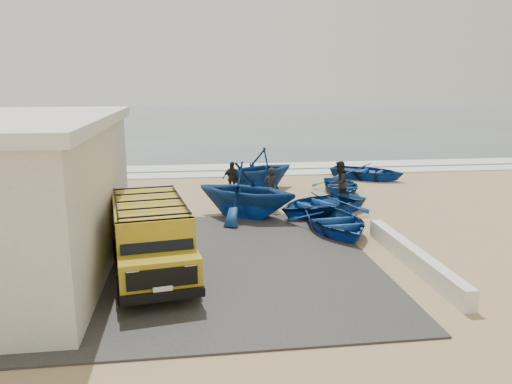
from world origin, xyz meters
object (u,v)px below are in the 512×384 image
boat_mid_right (340,186)px  fisherman_front (271,189)px  fisherman_middle (339,183)px  boat_mid_left (246,190)px  fisherman_back (232,178)px  van (151,236)px  boat_far_left (260,169)px  boat_near_right (320,204)px  parapet (413,257)px  boat_far_right (367,172)px  boat_near_left (335,221)px

boat_mid_right → fisherman_front: size_ratio=1.86×
boat_mid_right → fisherman_middle: size_ratio=1.77×
boat_mid_left → fisherman_back: size_ratio=2.64×
van → boat_far_left: size_ratio=1.30×
boat_near_right → boat_far_left: bearing=172.9°
fisherman_front → parapet: bearing=150.8°
boat_mid_left → boat_far_right: size_ratio=1.04×
fisherman_back → van: bearing=-123.8°
boat_far_right → fisherman_middle: bearing=-174.1°
fisherman_front → boat_mid_left: bearing=78.8°
parapet → fisherman_middle: bearing=89.3°
parapet → van: (-7.32, 0.39, 0.84)m
boat_far_left → van: bearing=-53.0°
boat_near_left → boat_near_right: 2.46m
boat_mid_left → boat_near_left: bearing=-95.5°
van → boat_far_right: van is taller
boat_mid_right → fisherman_middle: 2.24m
parapet → boat_near_left: size_ratio=1.57×
boat_far_left → fisherman_middle: size_ratio=2.09×
fisherman_middle → van: bearing=-2.6°
boat_near_right → boat_mid_left: bearing=-115.0°
parapet → boat_near_right: 6.10m
parapet → boat_far_right: 13.15m
fisherman_front → fisherman_middle: size_ratio=0.95×
boat_mid_right → fisherman_front: bearing=-141.7°
fisherman_middle → fisherman_back: fisherman_middle is taller
boat_near_right → boat_mid_right: size_ratio=1.21×
boat_far_left → fisherman_back: (-1.44, -0.96, -0.25)m
boat_near_left → boat_far_left: 7.56m
fisherman_front → boat_far_right: bearing=-99.1°
parapet → boat_mid_right: (0.81, 9.61, 0.06)m
fisherman_front → boat_near_right: bearing=-169.4°
boat_far_right → boat_far_left: bearing=144.1°
boat_mid_right → fisherman_back: (-5.13, 0.32, 0.44)m
boat_far_right → boat_mid_right: bearing=179.4°
parapet → fisherman_back: bearing=113.5°
fisherman_middle → boat_near_left: bearing=24.8°
boat_mid_left → fisherman_middle: bearing=-34.5°
parapet → boat_near_left: 3.76m
parapet → fisherman_back: 10.84m
boat_near_right → fisherman_front: size_ratio=2.25×
boat_near_left → boat_mid_left: bearing=135.0°
boat_far_right → fisherman_front: size_ratio=2.23×
fisherman_back → fisherman_middle: bearing=-44.6°
boat_near_right → boat_far_right: size_ratio=1.01×
boat_near_right → boat_mid_right: boat_near_right is taller
boat_near_right → boat_far_right: boat_near_right is taller
fisherman_middle → boat_near_right: bearing=5.5°
boat_near_right → fisherman_front: (-1.82, 0.93, 0.47)m
van → fisherman_back: van is taller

